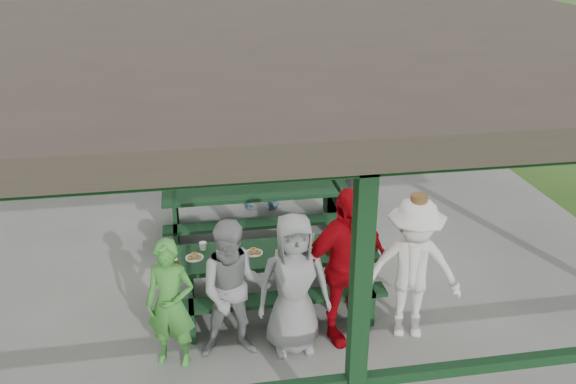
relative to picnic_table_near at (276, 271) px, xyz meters
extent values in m
plane|color=#2D4E18|center=(0.30, 1.20, -0.57)|extent=(90.00, 90.00, 0.00)
cube|color=slate|center=(0.30, 1.20, -0.52)|extent=(10.00, 8.00, 0.10)
cube|color=black|center=(0.30, -2.60, 1.03)|extent=(0.15, 0.15, 3.00)
cube|color=black|center=(0.30, 5.00, 1.03)|extent=(0.15, 0.15, 3.00)
cube|color=black|center=(5.10, 5.00, 1.03)|extent=(0.15, 0.15, 3.00)
cube|color=black|center=(-2.10, 5.00, 0.43)|extent=(4.65, 0.10, 0.10)
cube|color=black|center=(2.70, 5.00, 0.43)|extent=(4.65, 0.10, 0.10)
cube|color=black|center=(0.30, -2.60, 2.43)|extent=(9.80, 0.15, 0.20)
cube|color=black|center=(0.30, 5.00, 2.43)|extent=(9.80, 0.15, 0.20)
cube|color=#302823|center=(0.30, 1.20, 2.65)|extent=(10.60, 8.60, 0.24)
cube|color=black|center=(0.00, 0.00, 0.25)|extent=(2.50, 0.75, 0.06)
cube|color=black|center=(0.00, -0.55, -0.05)|extent=(2.50, 0.28, 0.05)
cube|color=black|center=(0.00, 0.55, -0.05)|extent=(2.50, 0.28, 0.05)
cube|color=black|center=(-1.07, 0.00, -0.10)|extent=(0.06, 0.70, 0.75)
cube|color=black|center=(1.07, 0.00, -0.10)|extent=(0.06, 0.70, 0.75)
cube|color=black|center=(-1.07, 0.00, -0.25)|extent=(0.06, 1.39, 0.45)
cube|color=black|center=(1.07, 0.00, -0.25)|extent=(0.06, 1.39, 0.45)
cube|color=black|center=(-0.01, 2.00, 0.25)|extent=(2.86, 0.75, 0.06)
cube|color=black|center=(-0.01, 1.45, -0.05)|extent=(2.86, 0.28, 0.05)
cube|color=black|center=(-0.01, 2.55, -0.05)|extent=(2.86, 0.28, 0.05)
cube|color=black|center=(-1.26, 2.00, -0.10)|extent=(0.06, 0.70, 0.75)
cube|color=black|center=(1.24, 2.00, -0.10)|extent=(0.06, 0.70, 0.75)
cube|color=black|center=(-1.26, 2.00, -0.25)|extent=(0.06, 1.39, 0.45)
cube|color=black|center=(1.24, 2.00, -0.25)|extent=(0.06, 1.39, 0.45)
cylinder|color=white|center=(-1.00, 0.00, 0.28)|extent=(0.22, 0.22, 0.01)
torus|color=#A5793A|center=(-1.04, -0.02, 0.31)|extent=(0.10, 0.10, 0.03)
torus|color=#A5793A|center=(-0.96, -0.02, 0.31)|extent=(0.10, 0.10, 0.03)
torus|color=#A5793A|center=(-1.00, 0.04, 0.31)|extent=(0.10, 0.10, 0.03)
cylinder|color=white|center=(-0.27, 0.00, 0.28)|extent=(0.22, 0.22, 0.01)
torus|color=#A5793A|center=(-0.31, -0.02, 0.31)|extent=(0.10, 0.10, 0.03)
torus|color=#A5793A|center=(-0.23, -0.02, 0.31)|extent=(0.10, 0.10, 0.03)
torus|color=#A5793A|center=(-0.27, 0.04, 0.31)|extent=(0.10, 0.10, 0.03)
cylinder|color=white|center=(0.47, 0.00, 0.28)|extent=(0.22, 0.22, 0.01)
torus|color=#A5793A|center=(0.43, -0.02, 0.31)|extent=(0.10, 0.10, 0.03)
torus|color=#A5793A|center=(0.51, -0.02, 0.31)|extent=(0.10, 0.10, 0.03)
torus|color=#A5793A|center=(0.47, 0.04, 0.31)|extent=(0.10, 0.10, 0.03)
cylinder|color=white|center=(1.05, 0.00, 0.28)|extent=(0.22, 0.22, 0.01)
torus|color=#A5793A|center=(1.01, -0.02, 0.31)|extent=(0.10, 0.10, 0.03)
torus|color=#A5793A|center=(1.09, -0.02, 0.31)|extent=(0.10, 0.10, 0.03)
torus|color=#A5793A|center=(1.05, 0.04, 0.31)|extent=(0.10, 0.10, 0.03)
cylinder|color=#381E0F|center=(-1.22, -0.18, 0.33)|extent=(0.06, 0.06, 0.10)
cylinder|color=#381E0F|center=(-0.65, -0.18, 0.33)|extent=(0.06, 0.06, 0.10)
cylinder|color=#381E0F|center=(0.29, -0.18, 0.33)|extent=(0.06, 0.06, 0.10)
cylinder|color=#381E0F|center=(0.62, -0.18, 0.33)|extent=(0.06, 0.06, 0.10)
cylinder|color=#381E0F|center=(0.88, -0.18, 0.33)|extent=(0.06, 0.06, 0.10)
cylinder|color=#381E0F|center=(1.24, -0.18, 0.33)|extent=(0.06, 0.06, 0.10)
cone|color=white|center=(-0.89, 0.20, 0.33)|extent=(0.09, 0.09, 0.10)
cone|color=white|center=(0.47, 0.20, 0.33)|extent=(0.09, 0.09, 0.10)
cone|color=white|center=(0.49, 0.20, 0.33)|extent=(0.09, 0.09, 0.10)
imported|color=#409235|center=(-1.28, -0.95, 0.28)|extent=(0.63, 0.51, 1.50)
imported|color=gray|center=(-0.59, -0.91, 0.35)|extent=(0.83, 0.66, 1.65)
imported|color=gray|center=(0.06, -0.91, 0.37)|extent=(0.82, 0.54, 1.67)
imported|color=#A4050D|center=(0.67, -0.82, 0.48)|extent=(1.20, 0.76, 1.90)
imported|color=silver|center=(1.45, -0.88, 0.40)|extent=(1.25, 0.91, 1.74)
cylinder|color=brown|center=(1.45, -0.88, 1.21)|extent=(0.39, 0.39, 0.02)
cylinder|color=brown|center=(1.45, -0.88, 1.27)|extent=(0.23, 0.23, 0.11)
imported|color=#85B9CD|center=(0.18, 2.94, 0.33)|extent=(1.53, 0.70, 1.59)
imported|color=#405DA6|center=(-1.18, 3.52, 0.41)|extent=(0.66, 0.45, 1.77)
imported|color=gray|center=(1.74, 2.88, 0.40)|extent=(0.95, 0.80, 1.75)
imported|color=silver|center=(1.95, 10.01, 0.12)|extent=(5.36, 3.46, 1.38)
cube|color=navy|center=(-3.88, 9.43, 0.18)|extent=(2.93, 2.22, 0.11)
cube|color=navy|center=(-4.13, 8.82, 0.41)|extent=(2.45, 1.06, 0.37)
cube|color=navy|center=(-3.63, 10.03, 0.41)|extent=(2.45, 1.06, 0.37)
cube|color=navy|center=(-5.09, 9.93, 0.41)|extent=(0.55, 1.23, 0.37)
cube|color=navy|center=(-2.67, 8.93, 0.41)|extent=(0.55, 1.23, 0.37)
cylinder|color=black|center=(-4.93, 9.10, -0.22)|extent=(0.72, 0.43, 0.71)
cylinder|color=yellow|center=(-4.93, 9.10, -0.22)|extent=(0.32, 0.29, 0.26)
cylinder|color=black|center=(-4.39, 10.40, -0.22)|extent=(0.72, 0.43, 0.71)
cylinder|color=yellow|center=(-4.39, 10.40, -0.22)|extent=(0.32, 0.29, 0.26)
cylinder|color=black|center=(-3.37, 8.46, -0.22)|extent=(0.72, 0.43, 0.71)
cylinder|color=yellow|center=(-3.37, 8.46, -0.22)|extent=(0.32, 0.29, 0.26)
cylinder|color=black|center=(-2.83, 9.76, -0.22)|extent=(0.72, 0.43, 0.71)
cylinder|color=yellow|center=(-2.83, 9.76, -0.22)|extent=(0.32, 0.29, 0.26)
cube|color=navy|center=(-2.23, 8.75, 0.08)|extent=(0.89, 0.43, 0.07)
cone|color=#F2590C|center=(-5.14, 9.95, 0.51)|extent=(0.16, 0.35, 0.37)
cylinder|color=#372316|center=(-4.92, 17.15, 0.94)|extent=(0.36, 0.36, 3.02)
cylinder|color=#372316|center=(-2.89, 16.49, 1.13)|extent=(0.36, 0.36, 3.41)
cylinder|color=#372316|center=(5.77, 17.64, 0.73)|extent=(0.36, 0.36, 2.61)
cylinder|color=#372316|center=(7.68, 15.34, 0.96)|extent=(0.36, 0.36, 3.07)
cylinder|color=#372316|center=(12.06, 15.47, 1.05)|extent=(0.36, 0.36, 3.24)
camera|label=1|loc=(-0.94, -6.56, 3.98)|focal=38.00mm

